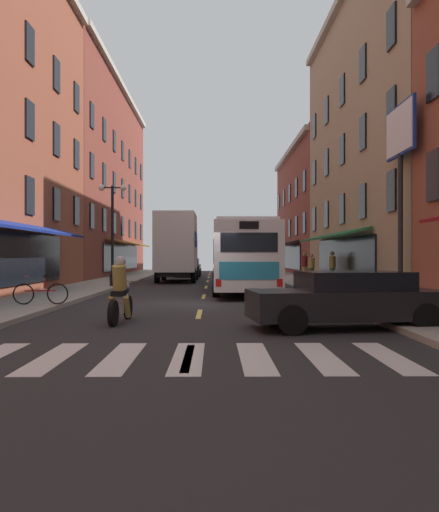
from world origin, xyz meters
The scene contains 16 objects.
ground_plane centered at (0.00, 0.00, -0.05)m, with size 34.80×80.00×0.10m, color #28282B.
lane_centre_dashes centered at (0.00, -0.25, 0.00)m, with size 0.14×73.90×0.01m.
crosswalk_near centered at (0.00, -10.00, 0.00)m, with size 7.10×2.80×0.01m.
sidewalk_left centered at (-5.90, 0.00, 0.07)m, with size 3.00×80.00×0.14m, color #A39E93.
sidewalk_right centered at (5.90, 0.00, 0.07)m, with size 3.00×80.00×0.14m, color #A39E93.
billboard_sign centered at (7.05, 0.11, 5.38)m, with size 0.40×2.74×6.91m.
transit_bus centered at (1.69, 6.15, 1.64)m, with size 2.67×11.69×3.12m.
box_truck centered at (-1.92, 15.16, 2.14)m, with size 2.51×7.01×4.28m.
sedan_near centered at (3.48, -6.58, 0.67)m, with size 4.57×2.31×1.31m.
sedan_mid centered at (-1.64, 23.55, 0.74)m, with size 1.99×4.44×1.46m.
motorcycle_rider centered at (-1.90, -5.46, 0.71)m, with size 0.62×2.07×1.66m.
bicycle_near centered at (-5.00, -2.01, 0.50)m, with size 1.71×0.48×0.91m.
pedestrian_mid centered at (6.16, 14.92, 1.04)m, with size 0.36×0.36×1.75m.
pedestrian_far centered at (6.21, 12.76, 0.97)m, with size 0.36×0.36×1.63m.
pedestrian_rear centered at (6.79, 9.83, 1.05)m, with size 0.36×0.36×1.76m.
street_lamp_twin centered at (-4.74, 8.33, 2.99)m, with size 1.42×0.32×5.14m.
Camera 1 is at (0.43, -18.72, 1.67)m, focal length 37.39 mm.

